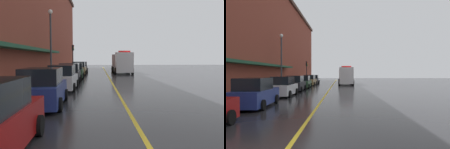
% 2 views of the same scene
% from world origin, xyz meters
% --- Properties ---
extents(ground_plane, '(112.00, 112.00, 0.00)m').
position_xyz_m(ground_plane, '(0.00, 25.00, 0.00)').
color(ground_plane, '#232326').
extents(sidewalk_left, '(2.40, 70.00, 0.15)m').
position_xyz_m(sidewalk_left, '(-6.20, 25.00, 0.07)').
color(sidewalk_left, '#ADA8A0').
rests_on(sidewalk_left, ground).
extents(lane_center_stripe, '(0.16, 70.00, 0.01)m').
position_xyz_m(lane_center_stripe, '(0.00, 25.00, 0.00)').
color(lane_center_stripe, gold).
rests_on(lane_center_stripe, ground).
extents(brick_building_left, '(11.91, 64.00, 15.20)m').
position_xyz_m(brick_building_left, '(-12.77, 24.00, 7.61)').
color(brick_building_left, brown).
rests_on(brick_building_left, ground).
extents(parked_car_1, '(2.27, 4.63, 1.88)m').
position_xyz_m(parked_car_1, '(-4.03, 7.48, 0.87)').
color(parked_car_1, navy).
rests_on(parked_car_1, ground).
extents(parked_car_2, '(2.11, 4.27, 1.86)m').
position_xyz_m(parked_car_2, '(-3.94, 13.69, 0.86)').
color(parked_car_2, silver).
rests_on(parked_car_2, ground).
extents(parked_car_3, '(2.20, 4.76, 1.86)m').
position_xyz_m(parked_car_3, '(-4.03, 19.20, 0.87)').
color(parked_car_3, black).
rests_on(parked_car_3, ground).
extents(parked_car_4, '(2.05, 4.40, 1.78)m').
position_xyz_m(parked_car_4, '(-3.95, 24.59, 0.83)').
color(parked_car_4, '#2D5133').
rests_on(parked_car_4, ground).
extents(parked_car_5, '(2.12, 4.85, 1.86)m').
position_xyz_m(parked_car_5, '(-4.03, 30.58, 0.86)').
color(parked_car_5, '#A5844C').
rests_on(parked_car_5, ground).
extents(parked_car_6, '(2.14, 4.36, 1.78)m').
position_xyz_m(parked_car_6, '(-3.96, 36.12, 0.83)').
color(parked_car_6, '#595B60').
rests_on(parked_car_6, ground).
extents(box_truck, '(2.88, 8.36, 3.41)m').
position_xyz_m(box_truck, '(2.39, 33.48, 1.63)').
color(box_truck, silver).
rests_on(box_truck, ground).
extents(parking_meter_0, '(0.14, 0.18, 1.33)m').
position_xyz_m(parking_meter_0, '(-5.35, 27.77, 1.06)').
color(parking_meter_0, '#4C4C51').
rests_on(parking_meter_0, sidewalk_left).
extents(street_lamp_left, '(0.44, 0.44, 6.94)m').
position_xyz_m(street_lamp_left, '(-5.95, 19.96, 4.40)').
color(street_lamp_left, '#33383D').
rests_on(street_lamp_left, sidewalk_left).
extents(traffic_light_near, '(0.38, 0.36, 4.30)m').
position_xyz_m(traffic_light_near, '(-5.29, 34.83, 3.16)').
color(traffic_light_near, '#232326').
rests_on(traffic_light_near, sidewalk_left).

